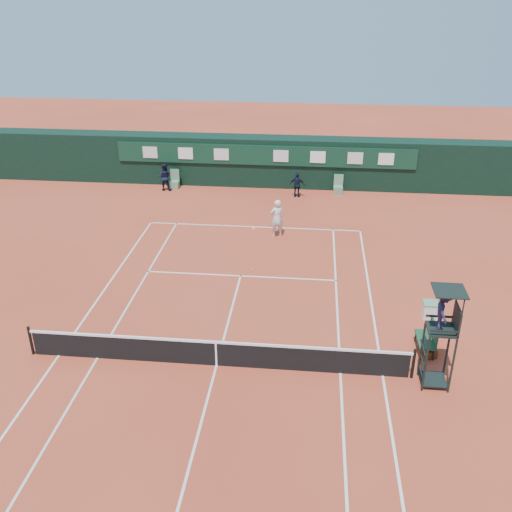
{
  "coord_description": "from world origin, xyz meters",
  "views": [
    {
      "loc": [
        2.89,
        -15.32,
        11.66
      ],
      "look_at": [
        0.72,
        6.0,
        1.2
      ],
      "focal_mm": 40.0,
      "sensor_mm": 36.0,
      "label": 1
    }
  ],
  "objects_px": {
    "tennis_net": "(216,353)",
    "cooler": "(430,310)",
    "umpire_chair": "(443,318)",
    "player_bench": "(429,336)",
    "player": "(277,218)"
  },
  "relations": [
    {
      "from": "tennis_net",
      "to": "cooler",
      "type": "bearing_deg",
      "value": 26.69
    },
    {
      "from": "player_bench",
      "to": "cooler",
      "type": "relative_size",
      "value": 1.86
    },
    {
      "from": "tennis_net",
      "to": "player_bench",
      "type": "relative_size",
      "value": 10.75
    },
    {
      "from": "tennis_net",
      "to": "player",
      "type": "height_order",
      "value": "player"
    },
    {
      "from": "tennis_net",
      "to": "player_bench",
      "type": "bearing_deg",
      "value": 12.4
    },
    {
      "from": "umpire_chair",
      "to": "player_bench",
      "type": "height_order",
      "value": "umpire_chair"
    },
    {
      "from": "umpire_chair",
      "to": "player",
      "type": "distance_m",
      "value": 12.56
    },
    {
      "from": "player_bench",
      "to": "player",
      "type": "height_order",
      "value": "player"
    },
    {
      "from": "umpire_chair",
      "to": "player_bench",
      "type": "bearing_deg",
      "value": 85.86
    },
    {
      "from": "player_bench",
      "to": "player",
      "type": "bearing_deg",
      "value": 122.41
    },
    {
      "from": "player_bench",
      "to": "cooler",
      "type": "distance_m",
      "value": 2.31
    },
    {
      "from": "tennis_net",
      "to": "umpire_chair",
      "type": "height_order",
      "value": "umpire_chair"
    },
    {
      "from": "umpire_chair",
      "to": "cooler",
      "type": "relative_size",
      "value": 5.3
    },
    {
      "from": "player_bench",
      "to": "player",
      "type": "relative_size",
      "value": 0.62
    },
    {
      "from": "cooler",
      "to": "player_bench",
      "type": "bearing_deg",
      "value": -101.28
    }
  ]
}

